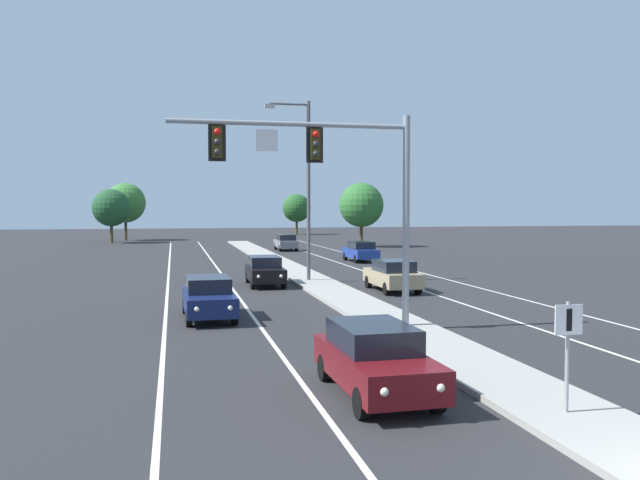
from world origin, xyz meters
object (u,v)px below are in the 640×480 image
(car_oncoming_navy, at_px, (208,297))
(tree_far_left_c, at_px, (125,203))
(overhead_signal_mast, at_px, (332,173))
(car_oncoming_black, at_px, (265,270))
(tree_far_right_c, at_px, (297,208))
(tree_far_left_b, at_px, (111,208))
(car_oncoming_darkred, at_px, (375,359))
(car_receding_grey, at_px, (286,242))
(tree_far_right_a, at_px, (361,205))
(car_receding_tan, at_px, (393,275))
(median_sign_post, at_px, (568,340))
(street_lamp_median, at_px, (305,179))
(car_receding_blue, at_px, (361,251))

(car_oncoming_navy, bearing_deg, tree_far_left_c, 96.59)
(overhead_signal_mast, xyz_separation_m, tree_far_left_c, (-11.20, 66.78, -0.51))
(car_oncoming_black, height_order, tree_far_right_c, tree_far_right_c)
(tree_far_left_b, bearing_deg, overhead_signal_mast, -78.41)
(car_oncoming_darkred, distance_m, tree_far_left_c, 74.97)
(car_receding_grey, xyz_separation_m, tree_far_left_c, (-16.85, 24.33, 4.04))
(tree_far_right_c, height_order, tree_far_left_b, tree_far_left_b)
(overhead_signal_mast, relative_size, car_oncoming_navy, 1.81)
(car_oncoming_navy, xyz_separation_m, tree_far_left_c, (-7.29, 63.06, 4.04))
(car_oncoming_navy, distance_m, tree_far_right_a, 46.67)
(car_receding_tan, distance_m, tree_far_right_c, 70.94)
(car_receding_tan, height_order, car_receding_grey, same)
(car_receding_tan, bearing_deg, car_oncoming_darkred, -110.19)
(median_sign_post, bearing_deg, tree_far_right_a, 77.81)
(street_lamp_median, relative_size, car_oncoming_darkred, 2.22)
(car_oncoming_black, bearing_deg, tree_far_left_c, 101.57)
(median_sign_post, xyz_separation_m, car_oncoming_navy, (-6.31, 13.58, -0.77))
(car_oncoming_navy, xyz_separation_m, car_receding_blue, (13.02, 24.19, 0.00))
(car_receding_blue, distance_m, car_receding_grey, 14.94)
(overhead_signal_mast, distance_m, tree_far_right_c, 81.59)
(median_sign_post, distance_m, car_receding_tan, 20.15)
(car_receding_blue, relative_size, tree_far_right_a, 0.65)
(median_sign_post, height_order, street_lamp_median, street_lamp_median)
(street_lamp_median, relative_size, tree_far_right_a, 1.45)
(car_oncoming_darkred, bearing_deg, tree_far_left_b, 99.71)
(overhead_signal_mast, height_order, median_sign_post, overhead_signal_mast)
(car_oncoming_black, bearing_deg, car_oncoming_darkred, -91.15)
(car_oncoming_black, distance_m, tree_far_right_a, 36.01)
(overhead_signal_mast, height_order, tree_far_left_b, overhead_signal_mast)
(median_sign_post, distance_m, tree_far_right_c, 91.02)
(street_lamp_median, height_order, car_oncoming_black, street_lamp_median)
(car_receding_grey, height_order, tree_far_right_a, tree_far_right_a)
(median_sign_post, relative_size, car_oncoming_navy, 0.49)
(car_oncoming_black, height_order, tree_far_left_c, tree_far_left_c)
(car_oncoming_darkred, bearing_deg, car_receding_blue, 74.33)
(overhead_signal_mast, relative_size, street_lamp_median, 0.81)
(overhead_signal_mast, height_order, car_receding_grey, overhead_signal_mast)
(car_oncoming_navy, bearing_deg, car_receding_grey, 76.13)
(car_oncoming_navy, bearing_deg, car_receding_tan, 33.53)
(tree_far_left_c, bearing_deg, car_receding_tan, -73.51)
(car_oncoming_darkred, relative_size, car_receding_grey, 1.00)
(car_receding_blue, bearing_deg, tree_far_right_a, 73.60)
(tree_far_left_b, bearing_deg, tree_far_left_c, 78.96)
(car_oncoming_black, bearing_deg, tree_far_left_b, 104.47)
(tree_far_right_c, height_order, tree_far_left_c, tree_far_left_c)
(car_oncoming_darkred, distance_m, tree_far_left_b, 68.98)
(car_oncoming_black, distance_m, car_receding_grey, 29.21)
(street_lamp_median, bearing_deg, overhead_signal_mast, -97.80)
(overhead_signal_mast, height_order, tree_far_right_a, overhead_signal_mast)
(car_oncoming_navy, xyz_separation_m, car_receding_tan, (9.51, 6.30, 0.00))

